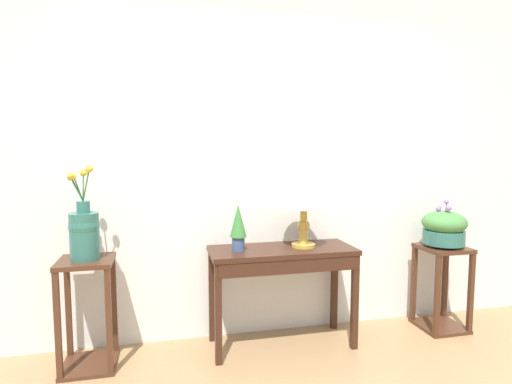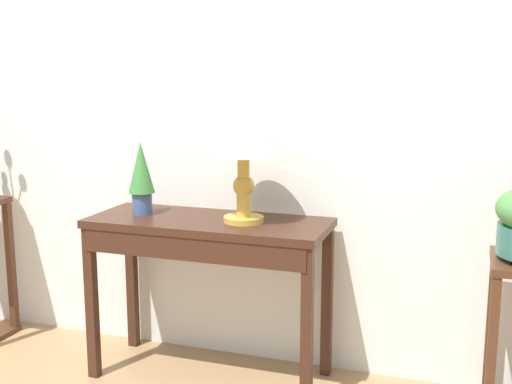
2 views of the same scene
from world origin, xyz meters
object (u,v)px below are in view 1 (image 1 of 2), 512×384
object	(u,v)px
pedestal_stand_left	(88,314)
planter_bowl_wide_right	(444,228)
console_table	(283,264)
pedestal_stand_right	(441,288)
potted_plant_on_console	(238,225)
table_lamp	(304,195)
flower_vase_tall_left	(84,230)

from	to	relation	value
pedestal_stand_left	planter_bowl_wide_right	size ratio (longest dim) A/B	1.93
console_table	pedestal_stand_left	bearing A→B (deg)	179.62
pedestal_stand_left	pedestal_stand_right	size ratio (longest dim) A/B	1.08
potted_plant_on_console	planter_bowl_wide_right	bearing A→B (deg)	-0.49
console_table	table_lamp	xyz separation A→B (m)	(0.16, 0.02, 0.50)
potted_plant_on_console	pedestal_stand_left	xyz separation A→B (m)	(-1.02, -0.01, -0.55)
pedestal_stand_left	potted_plant_on_console	bearing A→B (deg)	0.74
table_lamp	potted_plant_on_console	distance (m)	0.53
flower_vase_tall_left	potted_plant_on_console	bearing A→B (deg)	0.74
potted_plant_on_console	flower_vase_tall_left	size ratio (longest dim) A/B	0.54
pedestal_stand_right	console_table	bearing A→B (deg)	-179.67
flower_vase_tall_left	pedestal_stand_right	size ratio (longest dim) A/B	0.90
console_table	flower_vase_tall_left	bearing A→B (deg)	179.62
flower_vase_tall_left	planter_bowl_wide_right	bearing A→B (deg)	-0.03
pedestal_stand_left	planter_bowl_wide_right	distance (m)	2.74
console_table	potted_plant_on_console	bearing A→B (deg)	176.10
pedestal_stand_right	planter_bowl_wide_right	bearing A→B (deg)	-165.88
table_lamp	potted_plant_on_console	bearing A→B (deg)	-179.85
console_table	table_lamp	distance (m)	0.53
console_table	potted_plant_on_console	xyz separation A→B (m)	(-0.33, 0.02, 0.29)
table_lamp	potted_plant_on_console	world-z (taller)	table_lamp
flower_vase_tall_left	pedestal_stand_left	bearing A→B (deg)	1.03
console_table	table_lamp	size ratio (longest dim) A/B	2.01
table_lamp	planter_bowl_wide_right	bearing A→B (deg)	-0.76
potted_plant_on_console	pedestal_stand_right	xyz separation A→B (m)	(1.68, -0.01, -0.58)
table_lamp	flower_vase_tall_left	world-z (taller)	flower_vase_tall_left
flower_vase_tall_left	pedestal_stand_right	world-z (taller)	flower_vase_tall_left
pedestal_stand_right	planter_bowl_wide_right	distance (m)	0.50
table_lamp	pedestal_stand_right	size ratio (longest dim) A/B	0.77
table_lamp	flower_vase_tall_left	size ratio (longest dim) A/B	0.85
table_lamp	pedestal_stand_right	world-z (taller)	table_lamp
console_table	pedestal_stand_left	world-z (taller)	same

